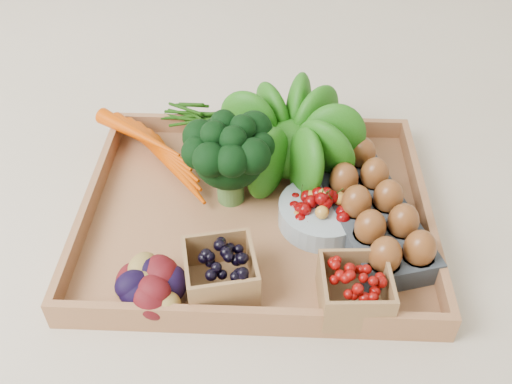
{
  "coord_description": "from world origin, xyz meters",
  "views": [
    {
      "loc": [
        0.03,
        -0.67,
        0.67
      ],
      "look_at": [
        0.0,
        0.0,
        0.06
      ],
      "focal_mm": 40.0,
      "sensor_mm": 36.0,
      "label": 1
    }
  ],
  "objects_px": {
    "tray": "(256,216)",
    "broccoli": "(230,172)",
    "cherry_bowl": "(322,213)",
    "egg_carton": "(363,203)"
  },
  "relations": [
    {
      "from": "egg_carton",
      "to": "tray",
      "type": "bearing_deg",
      "value": 166.61
    },
    {
      "from": "tray",
      "to": "cherry_bowl",
      "type": "distance_m",
      "value": 0.11
    },
    {
      "from": "tray",
      "to": "cherry_bowl",
      "type": "height_order",
      "value": "cherry_bowl"
    },
    {
      "from": "cherry_bowl",
      "to": "tray",
      "type": "bearing_deg",
      "value": 170.8
    },
    {
      "from": "broccoli",
      "to": "cherry_bowl",
      "type": "bearing_deg",
      "value": -18.19
    },
    {
      "from": "broccoli",
      "to": "cherry_bowl",
      "type": "relative_size",
      "value": 1.06
    },
    {
      "from": "egg_carton",
      "to": "broccoli",
      "type": "bearing_deg",
      "value": 157.64
    },
    {
      "from": "tray",
      "to": "egg_carton",
      "type": "xyz_separation_m",
      "value": [
        0.17,
        0.01,
        0.03
      ]
    },
    {
      "from": "tray",
      "to": "broccoli",
      "type": "xyz_separation_m",
      "value": [
        -0.04,
        0.03,
        0.07
      ]
    },
    {
      "from": "broccoli",
      "to": "cherry_bowl",
      "type": "xyz_separation_m",
      "value": [
        0.15,
        -0.05,
        -0.04
      ]
    }
  ]
}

